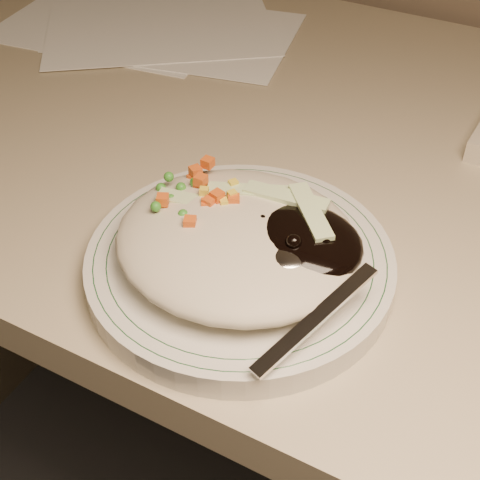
% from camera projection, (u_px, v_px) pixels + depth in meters
% --- Properties ---
extents(desk, '(1.40, 0.70, 0.74)m').
position_uv_depth(desk, '(369.00, 295.00, 0.80)').
color(desk, tan).
rests_on(desk, ground).
extents(plate, '(0.25, 0.25, 0.02)m').
position_uv_depth(plate, '(240.00, 264.00, 0.54)').
color(plate, silver).
rests_on(plate, desk).
extents(plate_rim, '(0.23, 0.23, 0.00)m').
position_uv_depth(plate_rim, '(240.00, 255.00, 0.53)').
color(plate_rim, '#144723').
rests_on(plate_rim, plate).
extents(meal, '(0.21, 0.19, 0.05)m').
position_uv_depth(meal, '(244.00, 237.00, 0.51)').
color(meal, '#C1B89C').
rests_on(meal, plate).
extents(papers, '(0.42, 0.35, 0.00)m').
position_uv_depth(papers, '(151.00, 28.00, 0.89)').
color(papers, white).
rests_on(papers, desk).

